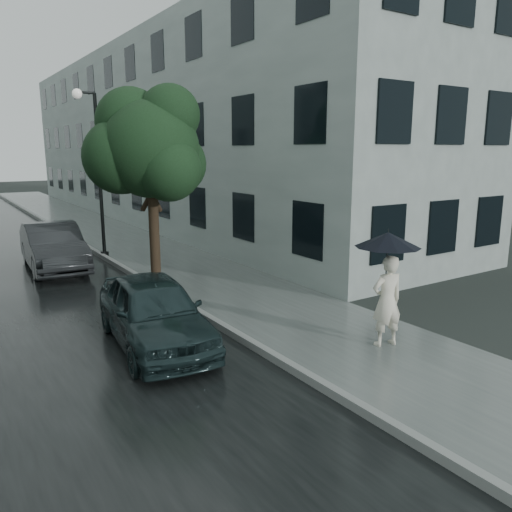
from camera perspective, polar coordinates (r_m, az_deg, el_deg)
ground at (r=10.32m, az=8.06°, el=-9.12°), size 120.00×120.00×0.00m
sidewalk at (r=20.65m, az=-13.83°, el=1.34°), size 3.50×60.00×0.01m
kerb_near at (r=20.12m, az=-18.74°, el=0.98°), size 0.15×60.00×0.15m
building_near at (r=29.23m, az=-9.46°, el=13.41°), size 7.02×36.00×9.00m
pedestrian at (r=9.84m, az=14.74°, el=-4.98°), size 0.72×0.54×1.77m
umbrella at (r=9.58m, az=14.84°, el=1.81°), size 1.33×1.33×1.32m
street_tree at (r=13.62m, az=-12.10°, el=11.99°), size 3.32×3.01×5.38m
lamp_post at (r=18.03m, az=-17.96°, el=9.90°), size 0.85×0.34×5.66m
car_near at (r=9.79m, az=-11.57°, el=-6.21°), size 2.00×4.10×1.35m
car_far at (r=16.91m, az=-22.16°, el=0.99°), size 1.75×4.47×1.45m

